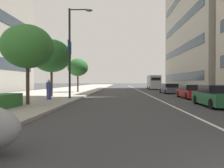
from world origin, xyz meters
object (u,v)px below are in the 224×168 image
Objects in this scene: car_following_behind at (216,96)px; car_mid_block_traffic at (191,92)px; street_tree_by_lamp_post at (51,56)px; street_tree_mid_sidewalk at (78,67)px; street_tree_near_plaza_corner at (28,47)px; pedestrian_on_plaza at (49,89)px; delivery_van_ahead at (154,82)px; street_lamp_with_banners at (73,44)px; car_lead_in_lane at (169,89)px.

car_following_behind is 6.74m from car_mid_block_traffic.
street_tree_mid_sidewalk is (9.53, -0.68, -0.49)m from street_tree_by_lamp_post.
street_tree_by_lamp_post reaches higher than car_following_behind.
street_tree_near_plaza_corner reaches higher than pedestrian_on_plaza.
delivery_van_ahead reaches higher than pedestrian_on_plaza.
street_tree_by_lamp_post reaches higher than delivery_van_ahead.
street_lamp_with_banners is (4.34, 10.28, 4.17)m from car_following_behind.
car_following_behind is 1.00× the size of car_lead_in_lane.
pedestrian_on_plaza is (-26.47, 12.59, -0.54)m from delivery_van_ahead.
street_lamp_with_banners is at bearing -170.73° from street_tree_mid_sidewalk.
delivery_van_ahead is (14.36, -0.16, 0.87)m from car_lead_in_lane.
street_tree_near_plaza_corner is at bearing -81.77° from pedestrian_on_plaza.
street_tree_by_lamp_post is at bearing 115.17° from pedestrian_on_plaza.
car_mid_block_traffic is 15.01m from street_tree_near_plaza_corner.
delivery_van_ahead is 27.57m from street_lamp_with_banners.
street_tree_mid_sidewalk reaches higher than car_mid_block_traffic.
street_tree_mid_sidewalk is (-13.34, 12.86, 2.11)m from delivery_van_ahead.
street_tree_by_lamp_post is at bearing 150.11° from delivery_van_ahead.
car_mid_block_traffic is (6.72, -0.61, -0.01)m from car_following_behind.
car_following_behind is 0.82× the size of delivery_van_ahead.
street_lamp_with_banners reaches higher than car_following_behind.
street_tree_mid_sidewalk reaches higher than pedestrian_on_plaza.
delivery_van_ahead is at bearing -30.62° from street_tree_by_lamp_post.
street_tree_mid_sidewalk reaches higher than car_following_behind.
pedestrian_on_plaza is (-1.38, 1.65, -3.84)m from street_lamp_with_banners.
street_tree_near_plaza_corner is 0.90× the size of street_tree_by_lamp_post.
car_lead_in_lane is 13.08m from street_tree_mid_sidewalk.
pedestrian_on_plaza is at bearing 155.30° from delivery_van_ahead.
car_following_behind is at bearing -3.56° from pedestrian_on_plaza.
street_tree_near_plaza_corner is (-4.99, 1.79, -1.01)m from street_lamp_with_banners.
car_following_behind is at bearing -116.99° from street_tree_by_lamp_post.
street_tree_by_lamp_post is at bearing 120.06° from car_lead_in_lane.
car_mid_block_traffic is 13.10m from pedestrian_on_plaza.
street_lamp_with_banners reaches higher than car_mid_block_traffic.
street_tree_near_plaza_corner reaches higher than car_following_behind.
street_tree_by_lamp_post is 1.18× the size of street_tree_mid_sidewalk.
delivery_van_ahead reaches higher than car_following_behind.
car_mid_block_traffic is at bearing -77.70° from street_lamp_with_banners.
delivery_van_ahead is 32.74m from street_tree_near_plaza_corner.
pedestrian_on_plaza is (-3.60, -0.95, -3.14)m from street_tree_by_lamp_post.
street_tree_by_lamp_post is 9.57m from street_tree_mid_sidewalk.
car_lead_in_lane is 0.94× the size of street_tree_mid_sidewalk.
car_mid_block_traffic is at bearing -3.11° from car_following_behind.
street_tree_by_lamp_post is at bearing 92.13° from car_mid_block_traffic.
pedestrian_on_plaza reaches higher than car_mid_block_traffic.
street_tree_near_plaza_corner reaches higher than street_tree_mid_sidewalk.
street_tree_mid_sidewalk is at bearing 9.27° from street_lamp_with_banners.
delivery_van_ahead reaches higher than car_mid_block_traffic.
car_lead_in_lane is at bearing 2.34° from car_mid_block_traffic.
street_tree_mid_sidewalk is (16.75, 0.13, -0.18)m from street_tree_near_plaza_corner.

